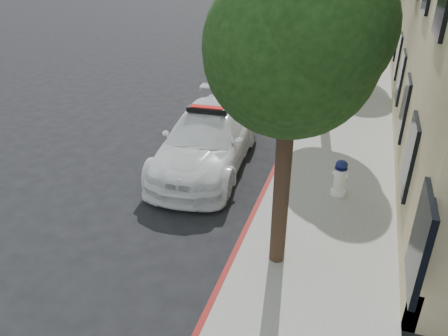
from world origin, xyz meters
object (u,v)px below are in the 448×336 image
parked_car_mid (297,68)px  parked_car_far (308,50)px  police_car (208,138)px  fire_hydrant (340,178)px

parked_car_mid → parked_car_far: bearing=95.5°
parked_car_mid → parked_car_far: size_ratio=0.95×
police_car → parked_car_far: police_car is taller
police_car → parked_car_mid: size_ratio=1.27×
parked_car_far → fire_hydrant: parked_car_far is taller
parked_car_mid → police_car: bearing=-91.9°
parked_car_mid → parked_car_far: 3.49m
police_car → fire_hydrant: 3.81m
parked_car_far → parked_car_mid: bearing=-95.5°
parked_car_far → fire_hydrant: 12.95m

